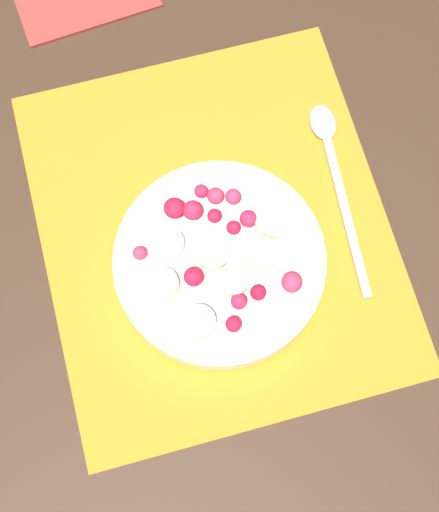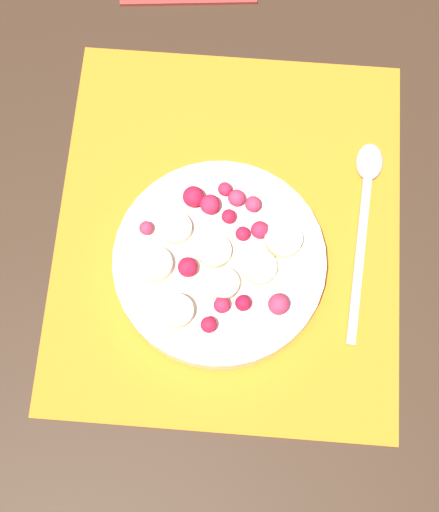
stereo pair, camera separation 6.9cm
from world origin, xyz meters
The scene contains 4 objects.
ground_plane centered at (0.00, 0.00, 0.00)m, with size 3.00×3.00×0.00m, color #382619.
placemat centered at (0.00, 0.00, 0.00)m, with size 0.41×0.36×0.01m.
fruit_bowl centered at (0.04, -0.01, 0.02)m, with size 0.21×0.21×0.05m.
spoon centered at (-0.04, 0.14, 0.01)m, with size 0.22×0.04×0.01m.
Camera 2 is at (0.24, 0.01, 0.70)m, focal length 50.00 mm.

